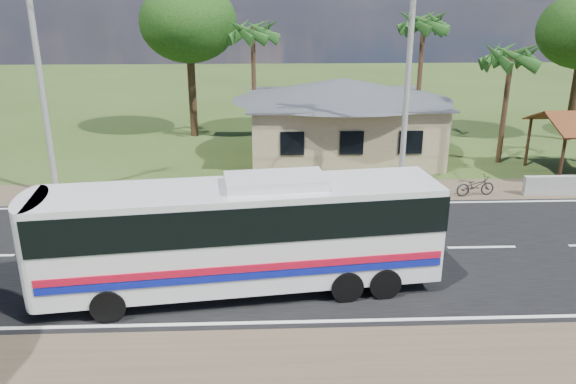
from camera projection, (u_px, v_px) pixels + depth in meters
name	position (u px, v px, depth m)	size (l,w,h in m)	color
ground	(359.00, 250.00, 20.27)	(120.00, 120.00, 0.00)	#2E4217
road	(359.00, 250.00, 20.27)	(120.00, 16.00, 0.03)	black
house	(342.00, 109.00, 31.70)	(12.40, 10.00, 5.00)	tan
utility_poles	(401.00, 66.00, 24.59)	(32.80, 2.22, 11.00)	#9E9E99
palm_near	(511.00, 57.00, 29.13)	(2.80, 2.80, 6.70)	#47301E
palm_mid	(424.00, 24.00, 32.77)	(2.80, 2.80, 8.20)	#47301E
palm_far	(253.00, 32.00, 33.02)	(2.80, 2.80, 7.70)	#47301E
tree_behind_house	(189.00, 23.00, 34.61)	(6.00, 6.00, 9.61)	#47301E
coach_bus	(244.00, 228.00, 16.80)	(12.06, 3.94, 3.68)	silver
motorcycle	(475.00, 186.00, 25.64)	(0.63, 1.82, 0.95)	black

